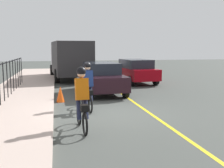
% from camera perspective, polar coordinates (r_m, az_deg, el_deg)
% --- Properties ---
extents(ground_plane, '(80.00, 80.00, 0.00)m').
position_cam_1_polar(ground_plane, '(9.77, -1.65, -6.18)').
color(ground_plane, '#434743').
extents(lane_line_centre, '(36.00, 0.12, 0.01)m').
position_cam_1_polar(lane_line_centre, '(10.16, 7.31, -5.67)').
color(lane_line_centre, yellow).
rests_on(lane_line_centre, ground).
extents(sidewalk, '(40.00, 3.20, 0.15)m').
position_cam_1_polar(sidewalk, '(9.76, -21.83, -6.30)').
color(sidewalk, '#B8A397').
rests_on(sidewalk, ground).
extents(cyclist_lead, '(1.71, 0.38, 1.83)m').
position_cam_1_polar(cyclist_lead, '(7.55, -6.43, -3.28)').
color(cyclist_lead, black).
rests_on(cyclist_lead, ground).
extents(cyclist_follow, '(1.71, 0.38, 1.83)m').
position_cam_1_polar(cyclist_follow, '(10.02, -5.17, -0.54)').
color(cyclist_follow, black).
rests_on(cyclist_follow, ground).
extents(patrol_sedan, '(4.55, 2.25, 1.58)m').
position_cam_1_polar(patrol_sedan, '(18.10, 4.89, 2.87)').
color(patrol_sedan, '#92040F').
rests_on(patrol_sedan, ground).
extents(parked_sedan_rear, '(4.45, 2.02, 1.58)m').
position_cam_1_polar(parked_sedan_rear, '(13.93, -2.23, 1.45)').
color(parked_sedan_rear, black).
rests_on(parked_sedan_rear, ground).
extents(box_truck_background, '(6.88, 2.97, 2.78)m').
position_cam_1_polar(box_truck_background, '(20.15, -8.98, 5.36)').
color(box_truck_background, '#2A2A2B').
rests_on(box_truck_background, ground).
extents(traffic_cone_near, '(0.36, 0.36, 0.70)m').
position_cam_1_polar(traffic_cone_near, '(11.86, -10.94, -2.11)').
color(traffic_cone_near, '#FA5512').
rests_on(traffic_cone_near, ground).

